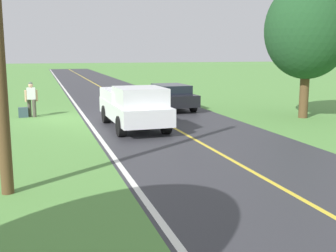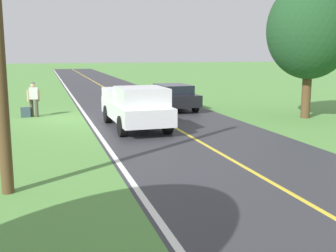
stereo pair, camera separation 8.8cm
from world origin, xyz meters
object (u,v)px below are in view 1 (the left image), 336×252
tree_far_side_near (308,30)px  suitcase_carried (23,112)px  hitchhiker_walking (31,97)px  sedan_near_oncoming (170,96)px  pickup_truck_passing (135,106)px

tree_far_side_near → suitcase_carried: bearing=-17.3°
hitchhiker_walking → tree_far_side_near: 13.84m
tree_far_side_near → sedan_near_oncoming: 7.99m
hitchhiker_walking → pickup_truck_passing: (-4.20, 4.77, -0.01)m
hitchhiker_walking → pickup_truck_passing: pickup_truck_passing is taller
sedan_near_oncoming → suitcase_carried: bearing=4.9°
tree_far_side_near → sedan_near_oncoming: tree_far_side_near is taller
suitcase_carried → sedan_near_oncoming: (-7.83, -0.67, 0.50)m
suitcase_carried → pickup_truck_passing: (-4.61, 4.66, 0.72)m
hitchhiker_walking → sedan_near_oncoming: hitchhiker_walking is taller
suitcase_carried → sedan_near_oncoming: size_ratio=0.11×
tree_far_side_near → sedan_near_oncoming: size_ratio=1.48×
hitchhiker_walking → tree_far_side_near: bearing=161.7°
hitchhiker_walking → tree_far_side_near: size_ratio=0.27×
suitcase_carried → tree_far_side_near: 14.38m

